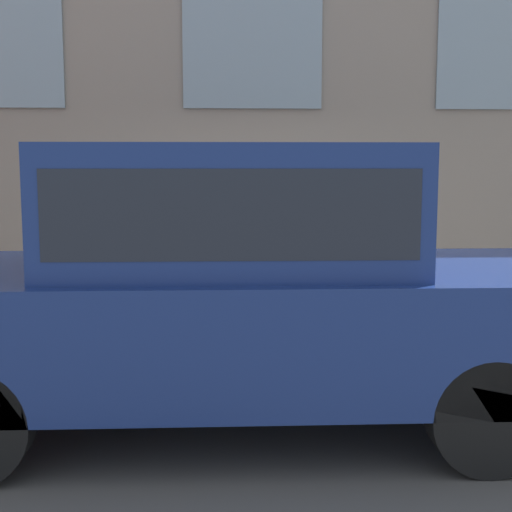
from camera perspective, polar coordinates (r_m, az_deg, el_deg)
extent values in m
plane|color=#514F4C|center=(6.18, 0.72, -9.77)|extent=(80.00, 80.00, 0.00)
cube|color=#A8A093|center=(7.42, 0.14, -6.14)|extent=(2.61, 60.00, 0.18)
cube|color=#8C9EA8|center=(9.23, 19.36, 16.31)|extent=(0.03, 1.62, 1.71)
cube|color=#8C9EA8|center=(8.62, -0.28, 17.38)|extent=(0.03, 1.62, 1.71)
cylinder|color=#2D7260|center=(6.50, -3.57, -7.11)|extent=(0.32, 0.32, 0.04)
cylinder|color=#2D7260|center=(6.44, -3.59, -4.77)|extent=(0.24, 0.24, 0.58)
sphere|color=#2C5D50|center=(6.38, -3.61, -2.22)|extent=(0.25, 0.25, 0.25)
cylinder|color=black|center=(6.37, -3.62, -1.55)|extent=(0.08, 0.08, 0.10)
cylinder|color=#2D7260|center=(6.42, -2.09, -4.15)|extent=(0.09, 0.10, 0.09)
cylinder|color=#2D7260|center=(6.43, -5.10, -4.17)|extent=(0.09, 0.10, 0.09)
cylinder|color=navy|center=(6.90, 3.37, -3.65)|extent=(0.10, 0.10, 0.65)
cylinder|color=navy|center=(7.03, 3.26, -3.44)|extent=(0.10, 0.10, 0.65)
cube|color=red|center=(6.88, 3.35, 1.13)|extent=(0.18, 0.12, 0.49)
cylinder|color=red|center=(6.76, 3.46, 1.12)|extent=(0.08, 0.08, 0.46)
cylinder|color=red|center=(7.01, 3.25, 1.34)|extent=(0.08, 0.08, 0.46)
sphere|color=tan|center=(6.85, 3.37, 4.07)|extent=(0.22, 0.22, 0.22)
cylinder|color=black|center=(5.95, -16.74, -7.22)|extent=(0.24, 0.71, 0.71)
cylinder|color=black|center=(4.51, 17.98, -12.01)|extent=(0.24, 0.71, 0.71)
cylinder|color=black|center=(5.98, 12.55, -7.02)|extent=(0.24, 0.71, 0.71)
cube|color=navy|center=(4.90, -1.99, -5.34)|extent=(1.85, 4.83, 0.78)
cube|color=navy|center=(4.79, -2.03, 3.98)|extent=(1.63, 2.32, 0.81)
cube|color=#1E232D|center=(4.79, -2.03, 3.98)|extent=(1.64, 2.13, 0.52)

